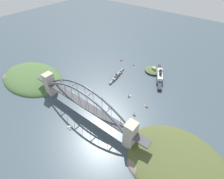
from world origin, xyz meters
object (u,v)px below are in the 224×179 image
(small_boat_1, at_px, (69,84))
(small_boat_4, at_px, (110,108))
(small_boat_2, at_px, (133,64))
(fort_island_mid_harbor, at_px, (154,70))
(harbor_arch_bridge, at_px, (84,104))
(small_boat_0, at_px, (122,59))
(small_boat_6, at_px, (73,93))
(small_boat_3, at_px, (134,114))
(small_boat_7, at_px, (89,89))
(small_boat_8, at_px, (129,95))
(small_boat_5, at_px, (147,105))
(naval_cruiser, at_px, (117,76))
(ocean_liner, at_px, (160,76))
(seaplane_taxiing_near_bridge, at_px, (70,127))

(small_boat_1, distance_m, small_boat_4, 115.68)
(small_boat_2, height_order, small_boat_4, small_boat_2)
(fort_island_mid_harbor, bearing_deg, harbor_arch_bridge, -98.87)
(small_boat_0, distance_m, small_boat_6, 174.30)
(harbor_arch_bridge, distance_m, small_boat_3, 93.48)
(small_boat_0, bearing_deg, small_boat_7, -83.07)
(small_boat_4, height_order, small_boat_6, small_boat_4)
(small_boat_1, relative_size, small_boat_8, 0.96)
(small_boat_1, xyz_separation_m, small_boat_5, (168.72, 50.73, 0.06))
(harbor_arch_bridge, xyz_separation_m, small_boat_0, (-62.12, 201.01, -23.07))
(small_boat_0, relative_size, small_boat_3, 1.09)
(small_boat_0, xyz_separation_m, small_boat_1, (-27.68, -163.09, 0.68))
(small_boat_0, bearing_deg, small_boat_5, -38.54)
(small_boat_3, relative_size, small_boat_8, 0.81)
(fort_island_mid_harbor, xyz_separation_m, small_boat_0, (-94.28, -5.09, 0.24))
(harbor_arch_bridge, xyz_separation_m, small_boat_1, (-89.79, 37.92, -22.39))
(small_boat_4, bearing_deg, small_boat_2, 107.16)
(naval_cruiser, xyz_separation_m, small_boat_3, (98.14, -77.12, 0.87))
(small_boat_5, bearing_deg, small_boat_0, 141.46)
(small_boat_2, bearing_deg, small_boat_1, -112.33)
(small_boat_1, distance_m, small_boat_2, 175.61)
(small_boat_7, bearing_deg, small_boat_6, -124.34)
(ocean_liner, distance_m, small_boat_2, 79.93)
(small_boat_3, bearing_deg, small_boat_0, 132.57)
(naval_cruiser, bearing_deg, small_boat_5, -22.50)
(seaplane_taxiing_near_bridge, bearing_deg, small_boat_5, 58.20)
(fort_island_mid_harbor, distance_m, small_boat_7, 168.24)
(small_boat_3, height_order, small_boat_4, small_boat_3)
(seaplane_taxiing_near_bridge, xyz_separation_m, small_boat_4, (24.82, 79.41, -1.05))
(small_boat_1, relative_size, small_boat_2, 1.71)
(small_boat_5, height_order, small_boat_8, small_boat_5)
(small_boat_3, bearing_deg, harbor_arch_bridge, -142.55)
(fort_island_mid_harbor, bearing_deg, small_boat_3, -75.25)
(seaplane_taxiing_near_bridge, height_order, small_boat_5, small_boat_5)
(small_boat_0, bearing_deg, harbor_arch_bridge, -72.83)
(small_boat_0, xyz_separation_m, small_boat_2, (39.05, -0.66, -1.32))
(fort_island_mid_harbor, relative_size, small_boat_3, 5.09)
(harbor_arch_bridge, distance_m, naval_cruiser, 136.88)
(naval_cruiser, bearing_deg, small_boat_8, -33.38)
(small_boat_5, bearing_deg, harbor_arch_bridge, -131.68)
(ocean_liner, bearing_deg, small_boat_6, -126.53)
(small_boat_2, relative_size, small_boat_6, 0.69)
(naval_cruiser, relative_size, small_boat_4, 9.58)
(small_boat_3, bearing_deg, ocean_liner, 96.69)
(small_boat_8, bearing_deg, small_boat_0, 131.68)
(ocean_liner, relative_size, small_boat_8, 8.82)
(seaplane_taxiing_near_bridge, relative_size, small_boat_5, 0.80)
(fort_island_mid_harbor, xyz_separation_m, small_boat_3, (39.76, -151.02, 0.25))
(small_boat_0, xyz_separation_m, small_boat_7, (17.59, -144.61, -3.38))
(small_boat_1, distance_m, small_boat_3, 162.62)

